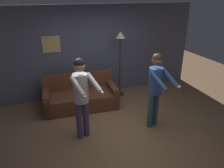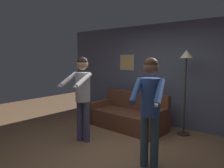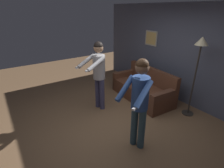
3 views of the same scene
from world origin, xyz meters
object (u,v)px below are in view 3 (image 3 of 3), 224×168
at_px(couch, 143,89).
at_px(torchiere_lamp, 199,55).
at_px(person_standing_left, 98,70).
at_px(person_standing_right, 140,97).

distance_m(couch, torchiere_lamp, 1.81).
bearing_deg(person_standing_left, couch, 79.99).
distance_m(torchiere_lamp, person_standing_right, 1.89).
bearing_deg(person_standing_right, person_standing_left, 175.34).
height_order(couch, torchiere_lamp, torchiere_lamp).
relative_size(torchiere_lamp, person_standing_right, 1.10).
bearing_deg(couch, person_standing_right, -46.86).
bearing_deg(torchiere_lamp, couch, -164.32).
xyz_separation_m(person_standing_left, person_standing_right, (1.61, -0.13, -0.02)).
bearing_deg(couch, person_standing_left, -100.01).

